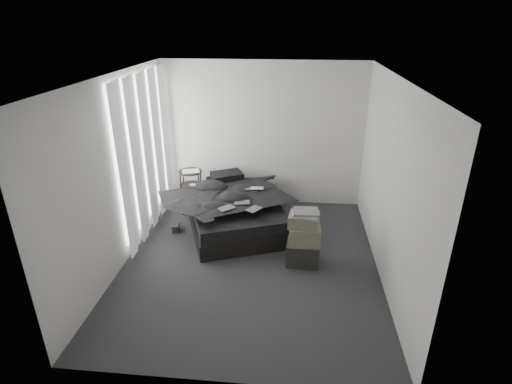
# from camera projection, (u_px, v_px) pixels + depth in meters

# --- Properties ---
(floor) EXTENTS (3.60, 4.20, 0.01)m
(floor) POSITION_uv_depth(u_px,v_px,m) (251.00, 261.00, 5.79)
(floor) COLOR #2E2F31
(floor) RESTS_ON ground
(ceiling) EXTENTS (3.60, 4.20, 0.01)m
(ceiling) POSITION_uv_depth(u_px,v_px,m) (249.00, 77.00, 4.74)
(ceiling) COLOR white
(ceiling) RESTS_ON ground
(wall_back) EXTENTS (3.60, 0.01, 2.60)m
(wall_back) POSITION_uv_depth(u_px,v_px,m) (263.00, 135.00, 7.18)
(wall_back) COLOR silver
(wall_back) RESTS_ON ground
(wall_front) EXTENTS (3.60, 0.01, 2.60)m
(wall_front) POSITION_uv_depth(u_px,v_px,m) (222.00, 271.00, 3.35)
(wall_front) COLOR silver
(wall_front) RESTS_ON ground
(wall_left) EXTENTS (0.01, 4.20, 2.60)m
(wall_left) POSITION_uv_depth(u_px,v_px,m) (119.00, 173.00, 5.43)
(wall_left) COLOR silver
(wall_left) RESTS_ON ground
(wall_right) EXTENTS (0.01, 4.20, 2.60)m
(wall_right) POSITION_uv_depth(u_px,v_px,m) (390.00, 183.00, 5.10)
(wall_right) COLOR silver
(wall_right) RESTS_ON ground
(window_left) EXTENTS (0.02, 2.00, 2.30)m
(window_left) POSITION_uv_depth(u_px,v_px,m) (143.00, 150.00, 6.22)
(window_left) COLOR white
(window_left) RESTS_ON wall_left
(curtain_left) EXTENTS (0.06, 2.12, 2.48)m
(curtain_left) POSITION_uv_depth(u_px,v_px,m) (147.00, 154.00, 6.25)
(curtain_left) COLOR white
(curtain_left) RESTS_ON wall_left
(bed) EXTENTS (2.00, 2.27, 0.26)m
(bed) POSITION_uv_depth(u_px,v_px,m) (235.00, 220.00, 6.70)
(bed) COLOR black
(bed) RESTS_ON floor
(mattress) EXTENTS (1.93, 2.20, 0.20)m
(mattress) POSITION_uv_depth(u_px,v_px,m) (235.00, 207.00, 6.61)
(mattress) COLOR black
(mattress) RESTS_ON bed
(duvet) EXTENTS (1.87, 2.00, 0.22)m
(duvet) POSITION_uv_depth(u_px,v_px,m) (235.00, 197.00, 6.48)
(duvet) COLOR black
(duvet) RESTS_ON mattress
(pillow_lower) EXTENTS (0.67, 0.56, 0.13)m
(pillow_lower) POSITION_uv_depth(u_px,v_px,m) (223.00, 182.00, 7.18)
(pillow_lower) COLOR black
(pillow_lower) RESTS_ON mattress
(pillow_upper) EXTENTS (0.64, 0.57, 0.12)m
(pillow_upper) POSITION_uv_depth(u_px,v_px,m) (227.00, 176.00, 7.13)
(pillow_upper) COLOR black
(pillow_upper) RESTS_ON pillow_lower
(laptop) EXTENTS (0.31, 0.21, 0.02)m
(laptop) POSITION_uv_depth(u_px,v_px,m) (254.00, 186.00, 6.60)
(laptop) COLOR silver
(laptop) RESTS_ON duvet
(comic_a) EXTENTS (0.28, 0.28, 0.01)m
(comic_a) POSITION_uv_depth(u_px,v_px,m) (226.00, 204.00, 5.98)
(comic_a) COLOR black
(comic_a) RESTS_ON duvet
(comic_b) EXTENTS (0.26, 0.19, 0.01)m
(comic_b) POSITION_uv_depth(u_px,v_px,m) (242.00, 198.00, 6.16)
(comic_b) COLOR black
(comic_b) RESTS_ON duvet
(comic_c) EXTENTS (0.26, 0.28, 0.01)m
(comic_c) POSITION_uv_depth(u_px,v_px,m) (254.00, 204.00, 5.94)
(comic_c) COLOR black
(comic_c) RESTS_ON duvet
(side_stand) EXTENTS (0.46, 0.46, 0.76)m
(side_stand) POSITION_uv_depth(u_px,v_px,m) (192.00, 191.00, 7.15)
(side_stand) COLOR black
(side_stand) RESTS_ON floor
(papers) EXTENTS (0.35, 0.30, 0.02)m
(papers) POSITION_uv_depth(u_px,v_px,m) (191.00, 171.00, 6.99)
(papers) COLOR white
(papers) RESTS_ON side_stand
(floor_books) EXTENTS (0.15, 0.19, 0.12)m
(floor_books) POSITION_uv_depth(u_px,v_px,m) (176.00, 228.00, 6.59)
(floor_books) COLOR black
(floor_books) RESTS_ON floor
(box_lower) EXTENTS (0.48, 0.39, 0.34)m
(box_lower) POSITION_uv_depth(u_px,v_px,m) (303.00, 253.00, 5.69)
(box_lower) COLOR black
(box_lower) RESTS_ON floor
(box_mid) EXTENTS (0.43, 0.34, 0.26)m
(box_mid) POSITION_uv_depth(u_px,v_px,m) (305.00, 235.00, 5.56)
(box_mid) COLOR #6B6654
(box_mid) RESTS_ON box_lower
(box_upper) EXTENTS (0.44, 0.37, 0.18)m
(box_upper) POSITION_uv_depth(u_px,v_px,m) (304.00, 220.00, 5.48)
(box_upper) COLOR #6B6654
(box_upper) RESTS_ON box_mid
(art_book_white) EXTENTS (0.37, 0.30, 0.03)m
(art_book_white) POSITION_uv_depth(u_px,v_px,m) (305.00, 213.00, 5.44)
(art_book_white) COLOR silver
(art_book_white) RESTS_ON box_upper
(art_book_snake) EXTENTS (0.35, 0.28, 0.03)m
(art_book_snake) POSITION_uv_depth(u_px,v_px,m) (306.00, 212.00, 5.41)
(art_book_snake) COLOR silver
(art_book_snake) RESTS_ON art_book_white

